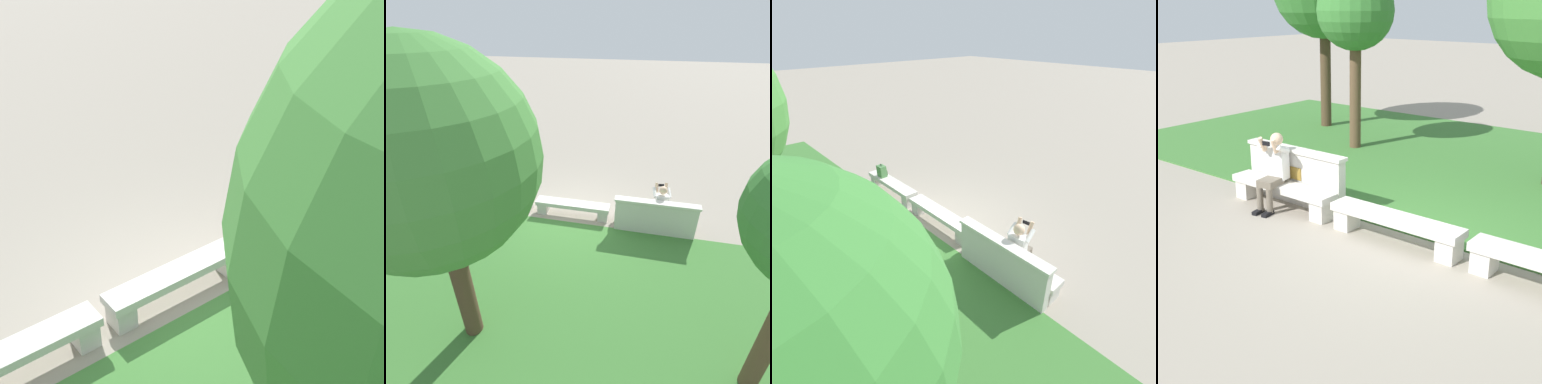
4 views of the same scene
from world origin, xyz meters
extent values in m
plane|color=gray|center=(0.00, 0.00, 0.00)|extent=(80.00, 80.00, 0.00)
cube|color=#3D7533|center=(0.00, 4.38, 0.01)|extent=(18.89, 8.00, 0.03)
cube|color=beige|center=(-2.35, 0.00, 0.39)|extent=(2.18, 0.40, 0.12)
cube|color=beige|center=(-3.27, 0.00, 0.17)|extent=(0.28, 0.34, 0.33)
cube|color=beige|center=(-1.44, 0.00, 0.17)|extent=(0.28, 0.34, 0.33)
cube|color=beige|center=(0.00, 0.00, 0.39)|extent=(2.18, 0.40, 0.12)
cube|color=beige|center=(-0.91, 0.00, 0.17)|extent=(0.28, 0.34, 0.33)
cube|color=beige|center=(0.91, 0.00, 0.17)|extent=(0.28, 0.34, 0.33)
cube|color=beige|center=(2.35, 0.00, 0.39)|extent=(2.18, 0.40, 0.12)
cube|color=beige|center=(1.44, 0.00, 0.17)|extent=(0.28, 0.34, 0.33)
cube|color=beige|center=(3.27, 0.00, 0.17)|extent=(0.28, 0.34, 0.33)
cube|color=beige|center=(-2.35, 0.34, 0.47)|extent=(2.13, 0.18, 0.95)
cube|color=silver|center=(-2.35, 0.34, 0.98)|extent=(2.19, 0.24, 0.06)
cube|color=olive|center=(-2.35, 0.24, 0.59)|extent=(0.44, 0.02, 0.22)
cube|color=black|center=(-2.49, -0.46, 0.03)|extent=(0.14, 0.25, 0.06)
cylinder|color=#6B6051|center=(-2.51, -0.39, 0.24)|extent=(0.11, 0.11, 0.42)
cube|color=black|center=(-2.30, -0.42, 0.03)|extent=(0.14, 0.25, 0.06)
cylinder|color=#6B6051|center=(-2.31, -0.36, 0.24)|extent=(0.11, 0.11, 0.42)
cube|color=#6B6051|center=(-2.44, -0.19, 0.51)|extent=(0.37, 0.47, 0.12)
cube|color=silver|center=(-2.48, 0.04, 0.79)|extent=(0.37, 0.28, 0.56)
sphere|color=beige|center=(-2.48, 0.04, 1.21)|extent=(0.22, 0.22, 0.22)
cylinder|color=silver|center=(-2.65, -0.09, 1.08)|extent=(0.14, 0.32, 0.21)
cylinder|color=beige|center=(-2.56, -0.22, 1.16)|extent=(0.09, 0.19, 0.27)
cylinder|color=silver|center=(-2.28, -0.02, 1.08)|extent=(0.14, 0.32, 0.21)
cylinder|color=beige|center=(-2.32, -0.17, 1.16)|extent=(0.13, 0.20, 0.27)
cube|color=black|center=(-2.43, -0.26, 1.20)|extent=(0.15, 0.04, 0.08)
cube|color=#4C7F47|center=(2.86, 0.02, 0.63)|extent=(0.28, 0.20, 0.36)
cube|color=#395F35|center=(2.86, -0.09, 0.56)|extent=(0.20, 0.06, 0.16)
torus|color=black|center=(2.86, 0.02, 0.83)|extent=(0.10, 0.02, 0.10)
cylinder|color=#4C3826|center=(0.90, 4.12, 1.32)|extent=(0.32, 0.32, 2.64)
sphere|color=#428438|center=(0.90, 4.12, 3.54)|extent=(3.02, 3.02, 3.02)
camera|label=1|loc=(3.37, 4.61, 4.90)|focal=50.00mm
camera|label=2|loc=(-1.82, 7.20, 5.13)|focal=28.00mm
camera|label=3|loc=(-5.16, 3.97, 4.55)|focal=28.00mm
camera|label=4|loc=(4.02, -6.13, 3.40)|focal=50.00mm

